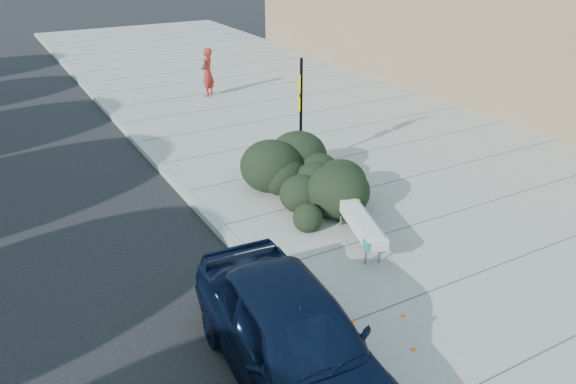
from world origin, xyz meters
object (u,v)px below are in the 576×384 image
at_px(bench, 360,221).
at_px(bike_rack, 334,186).
at_px(sedan_navy, 293,338).
at_px(sign_post, 300,108).
at_px(pedestrian, 207,72).

bearing_deg(bench, bike_rack, 93.27).
bearing_deg(bench, sedan_navy, -122.63).
bearing_deg(sign_post, bike_rack, -82.84).
relative_size(sedan_navy, pedestrian, 2.50).
height_order(bike_rack, sign_post, sign_post).
bearing_deg(sign_post, sedan_navy, -100.27).
bearing_deg(pedestrian, bike_rack, 40.14).
relative_size(bench, pedestrian, 1.17).
height_order(sedan_navy, pedestrian, pedestrian).
height_order(bench, sign_post, sign_post).
distance_m(bike_rack, sign_post, 2.81).
height_order(bench, pedestrian, pedestrian).
relative_size(sign_post, pedestrian, 1.62).
xyz_separation_m(bench, pedestrian, (1.59, 11.75, 0.40)).
bearing_deg(sign_post, bench, -82.85).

